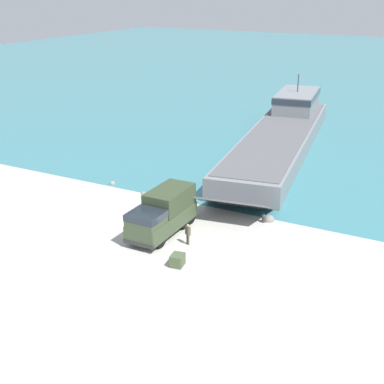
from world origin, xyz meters
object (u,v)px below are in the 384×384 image
(soldier_on_ramp, at_px, (188,233))
(cargo_crate, at_px, (177,260))
(landing_craft, at_px, (283,131))
(mooring_bollard, at_px, (264,218))
(military_truck, at_px, (162,213))

(soldier_on_ramp, bearing_deg, cargo_crate, -134.34)
(landing_craft, height_order, mooring_bollard, landing_craft)
(landing_craft, height_order, soldier_on_ramp, landing_craft)
(soldier_on_ramp, height_order, cargo_crate, soldier_on_ramp)
(military_truck, distance_m, soldier_on_ramp, 2.97)
(mooring_bollard, relative_size, cargo_crate, 0.70)
(soldier_on_ramp, bearing_deg, mooring_bollard, 0.49)
(mooring_bollard, distance_m, cargo_crate, 10.21)
(landing_craft, bearing_deg, cargo_crate, -92.55)
(military_truck, xyz_separation_m, cargo_crate, (3.68, -4.12, -1.31))
(landing_craft, relative_size, cargo_crate, 40.29)
(military_truck, xyz_separation_m, mooring_bollard, (6.40, 5.71, -1.35))
(military_truck, height_order, soldier_on_ramp, military_truck)
(soldier_on_ramp, bearing_deg, military_truck, 102.57)
(military_truck, height_order, cargo_crate, military_truck)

